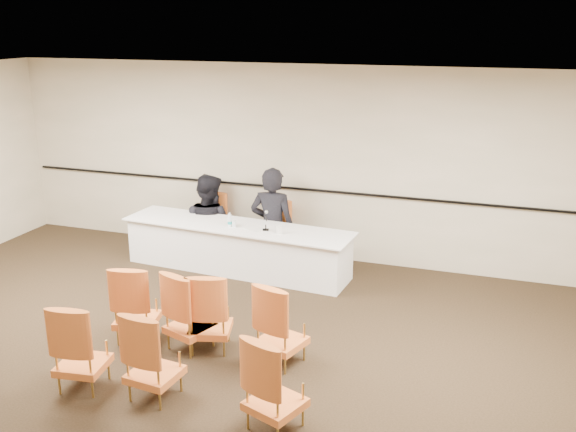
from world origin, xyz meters
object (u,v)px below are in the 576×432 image
(panel_table, at_px, (237,248))
(aud_chair_extra, at_px, (190,310))
(panelist_main, at_px, (273,229))
(aud_chair_back_left, at_px, (81,345))
(aud_chair_front_left, at_px, (136,302))
(aud_chair_back_mid, at_px, (154,354))
(coffee_cup, at_px, (279,229))
(aud_chair_front_right, at_px, (281,323))
(panelist_second, at_px, (209,230))
(water_bottle, at_px, (230,220))
(panelist_main_chair, at_px, (273,232))
(microphone, at_px, (266,222))
(aud_chair_front_mid, at_px, (210,311))
(drinking_glass, at_px, (234,224))
(aud_chair_back_right, at_px, (275,382))
(panelist_second_chair, at_px, (209,224))

(panel_table, bearing_deg, aud_chair_extra, -75.01)
(panelist_main, bearing_deg, aud_chair_back_left, 79.50)
(aud_chair_front_left, bearing_deg, aud_chair_back_mid, -63.11)
(coffee_cup, relative_size, aud_chair_front_right, 0.14)
(aud_chair_back_left, height_order, aud_chair_extra, same)
(panelist_second, xyz_separation_m, aud_chair_front_right, (2.29, -2.96, 0.11))
(aud_chair_front_left, height_order, aud_chair_front_right, same)
(water_bottle, bearing_deg, panelist_main_chair, 52.45)
(panelist_second, bearing_deg, panel_table, 153.86)
(microphone, relative_size, coffee_cup, 2.04)
(aud_chair_back_left, height_order, aud_chair_back_mid, same)
(panel_table, xyz_separation_m, panelist_second, (-0.75, 0.59, 0.02))
(panel_table, bearing_deg, aud_chair_front_mid, -69.57)
(drinking_glass, distance_m, aud_chair_back_right, 3.90)
(coffee_cup, xyz_separation_m, aud_chair_back_mid, (-0.15, -3.24, -0.30))
(panelist_main_chair, relative_size, panelist_second_chair, 1.00)
(panelist_main_chair, xyz_separation_m, aud_chair_back_left, (-0.59, -3.99, 0.00))
(water_bottle, xyz_separation_m, aud_chair_back_mid, (0.65, -3.32, -0.34))
(drinking_glass, xyz_separation_m, coffee_cup, (0.73, -0.07, 0.02))
(panelist_main_chair, height_order, aud_chair_extra, same)
(aud_chair_front_mid, bearing_deg, microphone, 78.79)
(panelist_second, distance_m, aud_chair_back_left, 4.11)
(panelist_main, xyz_separation_m, aud_chair_back_left, (-0.59, -3.99, -0.06))
(panel_table, height_order, coffee_cup, coffee_cup)
(aud_chair_back_mid, bearing_deg, aud_chair_front_mid, 90.86)
(aud_chair_front_mid, relative_size, aud_chair_back_right, 1.00)
(aud_chair_front_left, height_order, aud_chair_front_mid, same)
(panelist_second_chair, relative_size, drinking_glass, 9.50)
(panel_table, xyz_separation_m, aud_chair_back_left, (-0.21, -3.48, 0.12))
(aud_chair_back_mid, bearing_deg, panelist_main, 98.79)
(aud_chair_front_right, bearing_deg, water_bottle, 141.88)
(panelist_main, distance_m, aud_chair_back_mid, 3.92)
(water_bottle, bearing_deg, aud_chair_back_mid, -78.90)
(panel_table, xyz_separation_m, aud_chair_front_left, (-0.23, -2.41, 0.12))
(panelist_second_chair, bearing_deg, panelist_second, 0.00)
(panelist_main_chair, height_order, panelist_second_chair, same)
(panel_table, relative_size, panelist_main, 1.83)
(panel_table, bearing_deg, microphone, -4.95)
(aud_chair_front_left, bearing_deg, panelist_main_chair, 65.70)
(coffee_cup, height_order, aud_chair_front_mid, aud_chair_front_mid)
(aud_chair_front_mid, height_order, aud_chair_back_left, same)
(panelist_main_chair, relative_size, water_bottle, 4.55)
(aud_chair_front_right, bearing_deg, aud_chair_extra, -161.98)
(panelist_second, bearing_deg, microphone, 163.81)
(panel_table, distance_m, panelist_second_chair, 0.96)
(aud_chair_front_right, bearing_deg, drinking_glass, 140.74)
(panelist_main, height_order, aud_chair_back_mid, panelist_main)
(drinking_glass, distance_m, aud_chair_front_right, 2.76)
(panelist_main_chair, xyz_separation_m, drinking_glass, (-0.38, -0.60, 0.28))
(aud_chair_front_right, bearing_deg, panelist_main_chair, 128.66)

